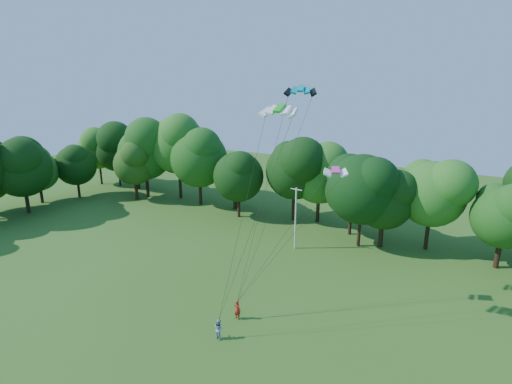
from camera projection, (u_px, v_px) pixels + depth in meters
The scene contains 8 objects.
utility_pole at pixel (296, 218), 44.44m from camera, with size 1.43×0.25×7.13m.
kite_flyer_left at pixel (237, 310), 31.77m from camera, with size 0.60×0.39×1.63m, color #A42315.
kite_flyer_right at pixel (219, 329), 29.39m from camera, with size 0.76×0.59×1.56m, color #8FA7C7.
kite_teal at pixel (301, 88), 31.17m from camera, with size 2.62×1.73×0.57m.
kite_green at pixel (279, 108), 27.77m from camera, with size 2.65×1.21×0.63m.
kite_pink at pixel (336, 170), 31.55m from camera, with size 2.08×1.60×0.45m.
tree_back_west at pixel (134, 161), 62.33m from camera, with size 6.99×6.99×10.16m.
tree_back_center at pixel (363, 180), 43.94m from camera, with size 8.65×8.65×12.58m.
Camera 1 is at (15.02, -10.78, 18.41)m, focal length 28.00 mm.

